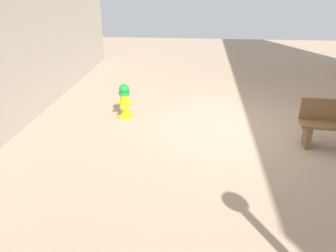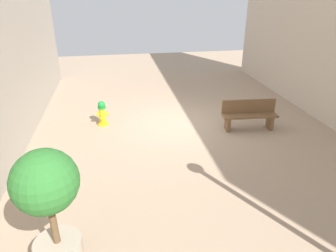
{
  "view_description": "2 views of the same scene",
  "coord_description": "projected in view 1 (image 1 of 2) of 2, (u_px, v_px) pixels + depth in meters",
  "views": [
    {
      "loc": [
        0.86,
        7.01,
        3.13
      ],
      "look_at": [
        1.38,
        1.48,
        0.63
      ],
      "focal_mm": 35.75,
      "sensor_mm": 36.0,
      "label": 1
    },
    {
      "loc": [
        2.09,
        9.22,
        4.26
      ],
      "look_at": [
        0.69,
        1.36,
        0.58
      ],
      "focal_mm": 32.8,
      "sensor_mm": 36.0,
      "label": 2
    }
  ],
  "objects": [
    {
      "name": "ground_plane",
      "position": [
        235.0,
        127.0,
        7.58
      ],
      "size": [
        23.4,
        23.4,
        0.0
      ],
      "primitive_type": "plane",
      "color": "tan"
    },
    {
      "name": "fire_hydrant",
      "position": [
        125.0,
        101.0,
        7.96
      ],
      "size": [
        0.43,
        0.41,
        0.83
      ],
      "color": "gold",
      "rests_on": "ground_plane"
    }
  ]
}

